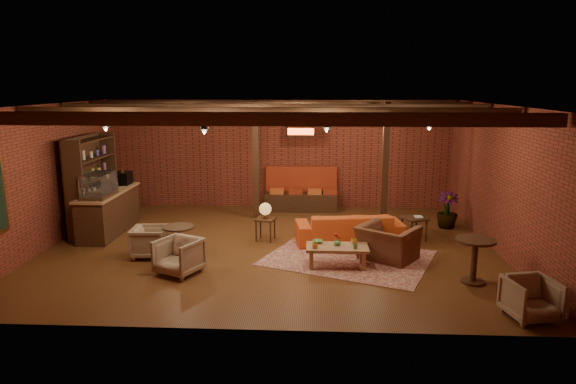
{
  "coord_description": "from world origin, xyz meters",
  "views": [
    {
      "loc": [
        0.96,
        -11.11,
        3.64
      ],
      "look_at": [
        0.39,
        0.2,
        1.25
      ],
      "focal_mm": 32.0,
      "sensor_mm": 36.0,
      "label": 1
    }
  ],
  "objects_px": {
    "coffee_table": "(337,248)",
    "round_table_left": "(179,237)",
    "armchair_right": "(388,237)",
    "plant_tall": "(450,174)",
    "side_table_book": "(414,219)",
    "round_table_right": "(475,254)",
    "armchair_b": "(179,255)",
    "side_table_lamp": "(265,212)",
    "armchair_a": "(150,240)",
    "sofa": "(349,228)",
    "armchair_far": "(531,297)"
  },
  "relations": [
    {
      "from": "side_table_lamp",
      "to": "armchair_a",
      "type": "bearing_deg",
      "value": -151.17
    },
    {
      "from": "round_table_left",
      "to": "side_table_book",
      "type": "bearing_deg",
      "value": 16.35
    },
    {
      "from": "round_table_left",
      "to": "armchair_a",
      "type": "bearing_deg",
      "value": 174.59
    },
    {
      "from": "coffee_table",
      "to": "side_table_lamp",
      "type": "distance_m",
      "value": 2.35
    },
    {
      "from": "side_table_book",
      "to": "armchair_far",
      "type": "bearing_deg",
      "value": -75.62
    },
    {
      "from": "sofa",
      "to": "side_table_lamp",
      "type": "xyz_separation_m",
      "value": [
        -1.96,
        0.07,
        0.34
      ]
    },
    {
      "from": "side_table_lamp",
      "to": "armchair_far",
      "type": "xyz_separation_m",
      "value": [
        4.56,
        -3.92,
        -0.33
      ]
    },
    {
      "from": "side_table_lamp",
      "to": "armchair_a",
      "type": "relative_size",
      "value": 1.25
    },
    {
      "from": "armchair_a",
      "to": "round_table_left",
      "type": "bearing_deg",
      "value": -98.94
    },
    {
      "from": "sofa",
      "to": "coffee_table",
      "type": "distance_m",
      "value": 1.66
    },
    {
      "from": "sofa",
      "to": "armchair_b",
      "type": "distance_m",
      "value": 4.08
    },
    {
      "from": "armchair_right",
      "to": "plant_tall",
      "type": "height_order",
      "value": "plant_tall"
    },
    {
      "from": "round_table_right",
      "to": "plant_tall",
      "type": "xyz_separation_m",
      "value": [
        0.45,
        3.76,
        0.83
      ]
    },
    {
      "from": "side_table_book",
      "to": "plant_tall",
      "type": "distance_m",
      "value": 1.78
    },
    {
      "from": "side_table_lamp",
      "to": "coffee_table",
      "type": "bearing_deg",
      "value": -46.45
    },
    {
      "from": "sofa",
      "to": "round_table_right",
      "type": "relative_size",
      "value": 2.88
    },
    {
      "from": "armchair_right",
      "to": "round_table_right",
      "type": "xyz_separation_m",
      "value": [
        1.42,
        -1.22,
        0.08
      ]
    },
    {
      "from": "round_table_left",
      "to": "armchair_right",
      "type": "relative_size",
      "value": 0.62
    },
    {
      "from": "sofa",
      "to": "armchair_a",
      "type": "height_order",
      "value": "armchair_a"
    },
    {
      "from": "coffee_table",
      "to": "round_table_left",
      "type": "relative_size",
      "value": 1.78
    },
    {
      "from": "armchair_a",
      "to": "armchair_b",
      "type": "relative_size",
      "value": 0.94
    },
    {
      "from": "armchair_right",
      "to": "armchair_b",
      "type": "bearing_deg",
      "value": 49.25
    },
    {
      "from": "side_table_book",
      "to": "plant_tall",
      "type": "relative_size",
      "value": 0.24
    },
    {
      "from": "side_table_book",
      "to": "round_table_right",
      "type": "distance_m",
      "value": 2.69
    },
    {
      "from": "side_table_lamp",
      "to": "armchair_right",
      "type": "relative_size",
      "value": 0.81
    },
    {
      "from": "round_table_left",
      "to": "armchair_right",
      "type": "height_order",
      "value": "armchair_right"
    },
    {
      "from": "armchair_a",
      "to": "side_table_book",
      "type": "height_order",
      "value": "armchair_a"
    },
    {
      "from": "armchair_right",
      "to": "side_table_book",
      "type": "height_order",
      "value": "armchair_right"
    },
    {
      "from": "armchair_a",
      "to": "armchair_right",
      "type": "bearing_deg",
      "value": -92.83
    },
    {
      "from": "armchair_b",
      "to": "side_table_lamp",
      "type": "bearing_deg",
      "value": 82.72
    },
    {
      "from": "round_table_right",
      "to": "armchair_b",
      "type": "bearing_deg",
      "value": 178.02
    },
    {
      "from": "coffee_table",
      "to": "plant_tall",
      "type": "bearing_deg",
      "value": 45.41
    },
    {
      "from": "round_table_right",
      "to": "plant_tall",
      "type": "bearing_deg",
      "value": 83.23
    },
    {
      "from": "armchair_a",
      "to": "side_table_book",
      "type": "distance_m",
      "value": 6.05
    },
    {
      "from": "round_table_left",
      "to": "plant_tall",
      "type": "distance_m",
      "value": 6.88
    },
    {
      "from": "armchair_far",
      "to": "side_table_book",
      "type": "bearing_deg",
      "value": 92.72
    },
    {
      "from": "round_table_left",
      "to": "round_table_right",
      "type": "distance_m",
      "value": 5.93
    },
    {
      "from": "plant_tall",
      "to": "round_table_left",
      "type": "bearing_deg",
      "value": -156.97
    },
    {
      "from": "side_table_lamp",
      "to": "armchair_right",
      "type": "height_order",
      "value": "armchair_right"
    },
    {
      "from": "sofa",
      "to": "round_table_left",
      "type": "xyz_separation_m",
      "value": [
        -3.68,
        -1.29,
        0.12
      ]
    },
    {
      "from": "side_table_book",
      "to": "armchair_b",
      "type": "bearing_deg",
      "value": -154.01
    },
    {
      "from": "side_table_lamp",
      "to": "armchair_b",
      "type": "bearing_deg",
      "value": -123.26
    },
    {
      "from": "coffee_table",
      "to": "armchair_far",
      "type": "height_order",
      "value": "armchair_far"
    },
    {
      "from": "armchair_b",
      "to": "plant_tall",
      "type": "xyz_separation_m",
      "value": [
        6.04,
        3.57,
        1.01
      ]
    },
    {
      "from": "round_table_left",
      "to": "plant_tall",
      "type": "bearing_deg",
      "value": 23.03
    },
    {
      "from": "side_table_lamp",
      "to": "armchair_b",
      "type": "relative_size",
      "value": 1.17
    },
    {
      "from": "side_table_lamp",
      "to": "plant_tall",
      "type": "height_order",
      "value": "plant_tall"
    },
    {
      "from": "side_table_lamp",
      "to": "armchair_b",
      "type": "distance_m",
      "value": 2.72
    },
    {
      "from": "sofa",
      "to": "armchair_b",
      "type": "height_order",
      "value": "armchair_b"
    },
    {
      "from": "coffee_table",
      "to": "side_table_book",
      "type": "height_order",
      "value": "coffee_table"
    }
  ]
}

